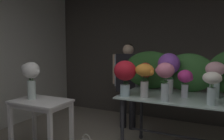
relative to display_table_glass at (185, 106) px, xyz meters
The scene contains 15 objects.
wall_back 1.82m from the display_table_glass, 102.89° to the left, with size 5.75×0.12×2.73m, color #4C4742.
wall_left 3.32m from the display_table_glass, behind, with size 0.12×3.53×2.73m, color silver.
display_table_glass is the anchor object (origin of this frame).
side_table_white 2.00m from the display_table_glass, 157.12° to the right, with size 0.80×0.54×0.78m.
florist 1.38m from the display_table_glass, 147.75° to the left, with size 0.62×0.24×1.57m.
foliage_backdrop 0.57m from the display_table_glass, 101.07° to the left, with size 2.01×0.26×0.64m.
vase_blush_ranunculus 0.57m from the display_table_glass, 15.82° to the left, with size 0.26×0.25×0.48m.
vase_scarlet_anemones 0.73m from the display_table_glass, behind, with size 0.25×0.22×0.43m.
vase_magenta_freesia 0.38m from the display_table_glass, 85.49° to the right, with size 0.20×0.20×0.37m.
vase_sunset_carnations 0.71m from the display_table_glass, 148.53° to the right, with size 0.26×0.25×0.45m.
vase_ivory_snapdragons 0.61m from the display_table_glass, 41.08° to the right, with size 0.22×0.21×0.39m.
vase_violet_roses 0.58m from the display_table_glass, 154.60° to the left, with size 0.31×0.31×0.58m.
vase_crimson_lilies 0.92m from the display_table_glass, 156.62° to the right, with size 0.30×0.30×0.49m.
vase_rosy_stock 0.62m from the display_table_glass, 115.97° to the right, with size 0.24×0.23×0.48m.
vase_white_roses_tall 2.19m from the display_table_glass, 158.78° to the right, with size 0.30×0.25×0.54m.
Camera 1 is at (0.94, -1.58, 1.60)m, focal length 39.04 mm.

